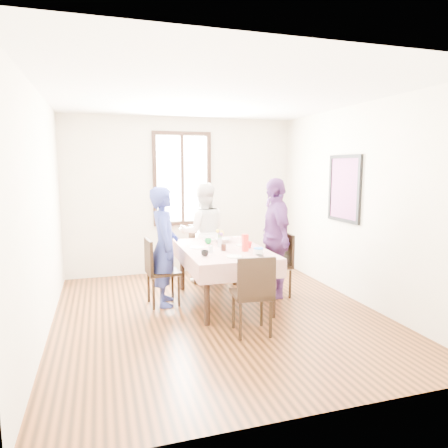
{
  "coord_description": "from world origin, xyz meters",
  "views": [
    {
      "loc": [
        -1.38,
        -4.75,
        1.86
      ],
      "look_at": [
        0.19,
        0.38,
        1.1
      ],
      "focal_mm": 32.46,
      "sensor_mm": 36.0,
      "label": 1
    }
  ],
  "objects_px": {
    "chair_right": "(275,265)",
    "person_far": "(203,233)",
    "dining_table": "(223,276)",
    "chair_far": "(203,254)",
    "chair_near": "(252,294)",
    "person_left": "(164,246)",
    "chair_left": "(163,272)",
    "person_right": "(274,238)"
  },
  "relations": [
    {
      "from": "chair_right",
      "to": "person_far",
      "type": "xyz_separation_m",
      "value": [
        -0.8,
        1.03,
        0.35
      ]
    },
    {
      "from": "dining_table",
      "to": "chair_right",
      "type": "height_order",
      "value": "chair_right"
    },
    {
      "from": "chair_far",
      "to": "chair_near",
      "type": "xyz_separation_m",
      "value": [
        0.0,
        -2.21,
        0.0
      ]
    },
    {
      "from": "chair_far",
      "to": "person_far",
      "type": "distance_m",
      "value": 0.35
    },
    {
      "from": "chair_near",
      "to": "person_left",
      "type": "distance_m",
      "value": 1.52
    },
    {
      "from": "chair_left",
      "to": "person_right",
      "type": "xyz_separation_m",
      "value": [
        1.58,
        -0.1,
        0.4
      ]
    },
    {
      "from": "dining_table",
      "to": "chair_near",
      "type": "height_order",
      "value": "chair_near"
    },
    {
      "from": "person_far",
      "to": "person_right",
      "type": "xyz_separation_m",
      "value": [
        0.78,
        -1.03,
        0.05
      ]
    },
    {
      "from": "dining_table",
      "to": "chair_left",
      "type": "height_order",
      "value": "chair_left"
    },
    {
      "from": "dining_table",
      "to": "person_right",
      "type": "height_order",
      "value": "person_right"
    },
    {
      "from": "chair_far",
      "to": "person_right",
      "type": "bearing_deg",
      "value": 129.95
    },
    {
      "from": "dining_table",
      "to": "chair_near",
      "type": "distance_m",
      "value": 1.11
    },
    {
      "from": "chair_left",
      "to": "dining_table",
      "type": "bearing_deg",
      "value": 74.87
    },
    {
      "from": "dining_table",
      "to": "chair_right",
      "type": "distance_m",
      "value": 0.81
    },
    {
      "from": "chair_far",
      "to": "person_right",
      "type": "xyz_separation_m",
      "value": [
        0.78,
        -1.05,
        0.4
      ]
    },
    {
      "from": "person_far",
      "to": "person_right",
      "type": "height_order",
      "value": "person_right"
    },
    {
      "from": "chair_right",
      "to": "dining_table",
      "type": "bearing_deg",
      "value": 97.28
    },
    {
      "from": "dining_table",
      "to": "person_far",
      "type": "relative_size",
      "value": 1.0
    },
    {
      "from": "chair_left",
      "to": "chair_right",
      "type": "relative_size",
      "value": 1.0
    },
    {
      "from": "dining_table",
      "to": "person_far",
      "type": "height_order",
      "value": "person_far"
    },
    {
      "from": "chair_left",
      "to": "chair_right",
      "type": "bearing_deg",
      "value": 81.93
    },
    {
      "from": "chair_far",
      "to": "person_left",
      "type": "bearing_deg",
      "value": 54.17
    },
    {
      "from": "dining_table",
      "to": "person_left",
      "type": "relative_size",
      "value": 1.0
    },
    {
      "from": "chair_right",
      "to": "chair_far",
      "type": "relative_size",
      "value": 1.0
    },
    {
      "from": "chair_left",
      "to": "person_far",
      "type": "distance_m",
      "value": 1.28
    },
    {
      "from": "dining_table",
      "to": "person_left",
      "type": "xyz_separation_m",
      "value": [
        -0.78,
        0.15,
        0.43
      ]
    },
    {
      "from": "dining_table",
      "to": "chair_near",
      "type": "relative_size",
      "value": 1.77
    },
    {
      "from": "person_far",
      "to": "person_right",
      "type": "bearing_deg",
      "value": 132.54
    },
    {
      "from": "person_left",
      "to": "person_right",
      "type": "bearing_deg",
      "value": -86.67
    },
    {
      "from": "chair_right",
      "to": "person_right",
      "type": "xyz_separation_m",
      "value": [
        -0.02,
        0.0,
        0.4
      ]
    },
    {
      "from": "chair_far",
      "to": "person_right",
      "type": "height_order",
      "value": "person_right"
    },
    {
      "from": "dining_table",
      "to": "chair_left",
      "type": "xyz_separation_m",
      "value": [
        -0.8,
        0.15,
        0.08
      ]
    },
    {
      "from": "dining_table",
      "to": "person_far",
      "type": "bearing_deg",
      "value": 90.0
    },
    {
      "from": "chair_far",
      "to": "chair_right",
      "type": "bearing_deg",
      "value": 130.69
    },
    {
      "from": "chair_far",
      "to": "person_far",
      "type": "bearing_deg",
      "value": 93.45
    },
    {
      "from": "chair_right",
      "to": "person_right",
      "type": "bearing_deg",
      "value": 93.7
    },
    {
      "from": "chair_right",
      "to": "chair_far",
      "type": "distance_m",
      "value": 1.32
    },
    {
      "from": "chair_far",
      "to": "person_left",
      "type": "xyz_separation_m",
      "value": [
        -0.78,
        -0.95,
        0.35
      ]
    },
    {
      "from": "person_right",
      "to": "person_left",
      "type": "bearing_deg",
      "value": -85.62
    },
    {
      "from": "dining_table",
      "to": "chair_near",
      "type": "bearing_deg",
      "value": -90.0
    },
    {
      "from": "chair_near",
      "to": "chair_right",
      "type": "bearing_deg",
      "value": 60.88
    },
    {
      "from": "chair_far",
      "to": "person_left",
      "type": "relative_size",
      "value": 0.57
    }
  ]
}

